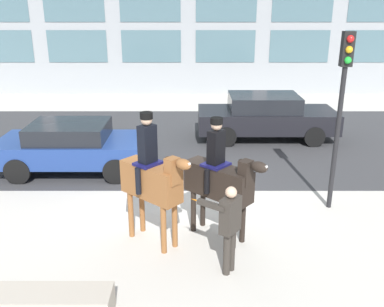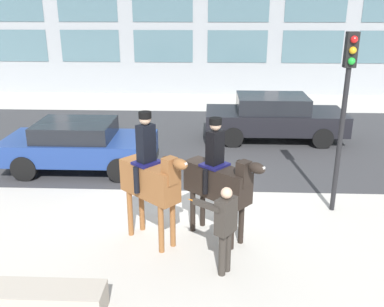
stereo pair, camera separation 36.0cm
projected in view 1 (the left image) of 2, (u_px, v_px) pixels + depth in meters
name	position (u px, v px, depth m)	size (l,w,h in m)	color
ground_plane	(184.00, 199.00, 10.51)	(80.00, 80.00, 0.00)	beige
road_surface	(187.00, 140.00, 14.99)	(25.77, 8.50, 0.01)	#38383A
mounted_horse_lead	(152.00, 178.00, 8.21)	(1.46, 1.34, 2.67)	brown
mounted_horse_companion	(220.00, 178.00, 8.43)	(1.57, 1.43, 2.51)	black
pedestrian_bystander	(229.00, 223.00, 7.38)	(0.90, 0.52, 1.67)	#332D28
street_car_near_lane	(74.00, 146.00, 12.05)	(4.23, 1.99, 1.42)	navy
street_car_far_lane	(266.00, 116.00, 14.97)	(4.76, 2.05, 1.56)	black
traffic_light	(342.00, 95.00, 9.22)	(0.24, 0.29, 4.02)	black
planter_ledge	(29.00, 304.00, 6.52)	(2.56, 0.56, 0.45)	#ADA393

